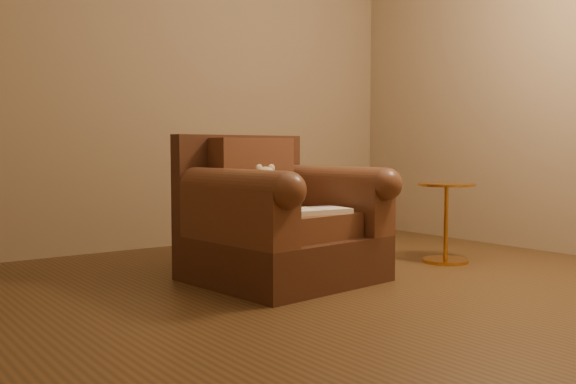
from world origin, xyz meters
TOP-DOWN VIEW (x-y plane):
  - floor at (0.00, 0.00)m, footprint 4.00×4.00m
  - armchair at (-0.10, 0.53)m, footprint 0.99×0.95m
  - teddy_bear at (-0.13, 0.60)m, footprint 0.19×0.22m
  - guidebook at (-0.04, 0.28)m, footprint 0.37×0.25m
  - side_table at (1.07, 0.32)m, footprint 0.36×0.36m

SIDE VIEW (x-z plane):
  - floor at x=0.00m, z-range 0.00..0.00m
  - side_table at x=1.07m, z-range 0.02..0.53m
  - armchair at x=-0.10m, z-range -0.09..0.72m
  - guidebook at x=-0.04m, z-range 0.39..0.41m
  - teddy_bear at x=-0.13m, z-range 0.35..0.62m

